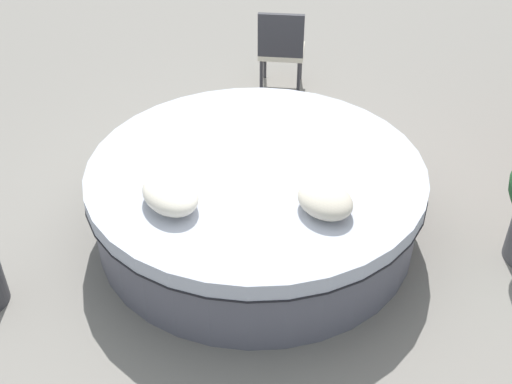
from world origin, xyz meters
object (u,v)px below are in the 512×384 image
Objects in this scene: throw_pillow_0 at (170,194)px; patio_chair at (281,46)px; round_bed at (256,198)px; throw_pillow_1 at (325,200)px.

patio_chair reaches higher than throw_pillow_0.
round_bed is at bearing -89.85° from patio_chair.
throw_pillow_0 reaches higher than round_bed.
round_bed is 0.92m from throw_pillow_0.
round_bed is 2.82× the size of patio_chair.
throw_pillow_0 is 1.13m from throw_pillow_1.
throw_pillow_0 is 1.19× the size of throw_pillow_1.
throw_pillow_1 is at bearing -124.98° from throw_pillow_0.
round_bed is 0.88m from throw_pillow_1.
round_bed is at bearing -82.05° from throw_pillow_0.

